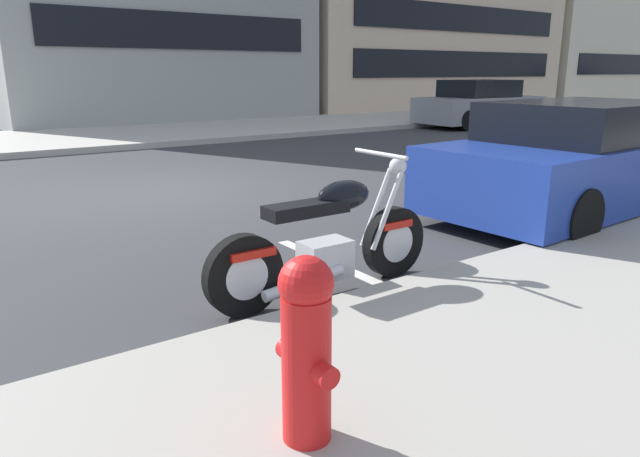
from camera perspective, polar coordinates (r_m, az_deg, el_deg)
ground_plane at (r=8.97m, az=-14.77°, el=3.59°), size 260.00×260.00×0.00m
sidewalk_far_curb at (r=21.83m, az=8.51°, el=10.73°), size 120.00×5.00×0.14m
parking_stall_stripe at (r=5.25m, az=2.69°, el=-4.07°), size 0.12×2.20×0.01m
parked_motorcycle at (r=4.58m, az=0.79°, el=-1.44°), size 2.09×0.62×1.11m
parked_car_at_intersection at (r=7.96m, az=24.29°, el=6.19°), size 4.44×2.00×1.38m
car_opposite_curb at (r=19.72m, az=15.48°, el=11.69°), size 4.45×2.00×1.47m
fire_hydrant at (r=2.55m, az=-1.36°, el=-11.43°), size 0.24×0.36×0.86m
townhouse_far_uphill at (r=31.37m, az=6.09°, el=20.47°), size 14.73×11.11×9.24m
townhouse_mid_block at (r=42.03m, az=21.88°, el=18.42°), size 12.33×10.71×9.59m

